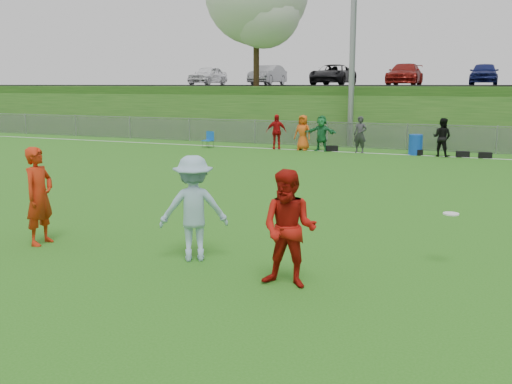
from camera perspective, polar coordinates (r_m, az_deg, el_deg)
The scene contains 15 objects.
ground at distance 9.63m, azimuth -2.36°, elevation -8.28°, with size 120.00×120.00×0.00m, color #266816.
sideline_far at distance 26.71m, azimuth 14.21°, elevation 3.66°, with size 60.00×0.10×0.01m, color white.
fence at distance 28.62m, azimuth 14.88°, elevation 5.37°, with size 58.00×0.06×1.30m.
light_pole at distance 30.06m, azimuth 9.75°, elevation 17.39°, with size 1.20×0.40×12.15m.
berm at distance 39.47m, azimuth 17.19°, elevation 7.87°, with size 120.00×18.00×3.00m, color #1B4814.
parking_lot at distance 41.43m, azimuth 17.60°, elevation 10.10°, with size 120.00×12.00×0.10m, color black.
car_row at distance 40.57m, azimuth 15.85°, elevation 11.28°, with size 32.04×5.18×1.44m.
spectator_row at distance 27.20m, azimuth 8.25°, elevation 5.78°, with size 8.81×0.85×1.69m.
gear_bags at distance 26.68m, azimuth 16.24°, elevation 3.82°, with size 7.40×0.52×0.26m.
player_red_left at distance 12.00m, azimuth -20.86°, elevation -0.38°, with size 0.71×0.46×1.94m, color #B7260C.
player_red_center at distance 8.87m, azimuth 3.33°, elevation -3.71°, with size 0.90×0.70×1.86m, color #A4120B.
player_blue at distance 10.26m, azimuth -6.25°, elevation -1.64°, with size 1.23×0.71×1.90m, color #92B5CA.
frisbee at distance 10.42m, azimuth 18.92°, elevation -2.08°, with size 0.27×0.27×0.03m.
recycling_bin at distance 26.77m, azimuth 15.67°, elevation 4.58°, with size 0.61×0.61×0.92m, color #1042B4.
camp_chair at distance 28.85m, azimuth -4.82°, elevation 4.92°, with size 0.51×0.52×0.81m.
Camera 1 is at (3.87, -8.24, 3.13)m, focal length 40.00 mm.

